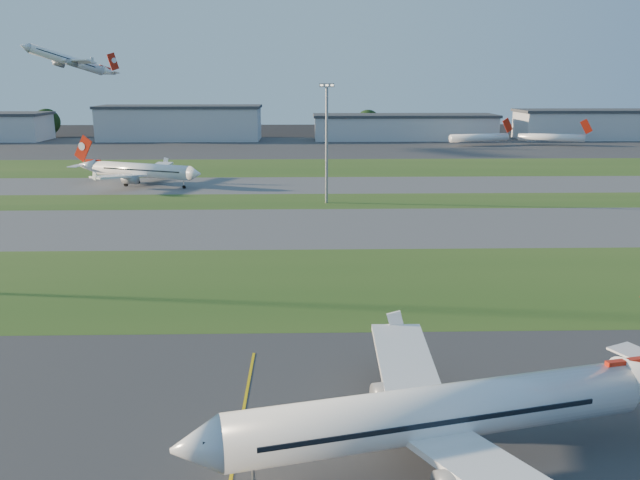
{
  "coord_description": "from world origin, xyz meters",
  "views": [
    {
      "loc": [
        10.24,
        -27.88,
        26.84
      ],
      "look_at": [
        12.1,
        48.38,
        7.0
      ],
      "focal_mm": 35.0,
      "sensor_mm": 36.0,
      "label": 1
    }
  ],
  "objects_px": {
    "mini_jet_near": "(480,137)",
    "mini_jet_far": "(552,137)",
    "airliner_parked": "(443,413)",
    "airliner_taxiing": "(141,171)",
    "light_mast_centre": "(327,136)"
  },
  "relations": [
    {
      "from": "mini_jet_near",
      "to": "mini_jet_far",
      "type": "xyz_separation_m",
      "value": [
        29.65,
        -0.51,
        0.0
      ]
    },
    {
      "from": "airliner_parked",
      "to": "airliner_taxiing",
      "type": "height_order",
      "value": "airliner_parked"
    },
    {
      "from": "mini_jet_near",
      "to": "airliner_parked",
      "type": "bearing_deg",
      "value": -121.22
    },
    {
      "from": "light_mast_centre",
      "to": "airliner_taxiing",
      "type": "bearing_deg",
      "value": 152.78
    },
    {
      "from": "airliner_parked",
      "to": "light_mast_centre",
      "type": "xyz_separation_m",
      "value": [
        -4.78,
        96.96,
        10.72
      ]
    },
    {
      "from": "mini_jet_far",
      "to": "light_mast_centre",
      "type": "height_order",
      "value": "light_mast_centre"
    },
    {
      "from": "mini_jet_near",
      "to": "mini_jet_far",
      "type": "bearing_deg",
      "value": -16.22
    },
    {
      "from": "mini_jet_near",
      "to": "airliner_taxiing",
      "type": "bearing_deg",
      "value": -155.05
    },
    {
      "from": "airliner_taxiing",
      "to": "mini_jet_near",
      "type": "xyz_separation_m",
      "value": [
        113.84,
        96.16,
        -0.61
      ]
    },
    {
      "from": "airliner_taxiing",
      "to": "mini_jet_far",
      "type": "relative_size",
      "value": 1.21
    },
    {
      "from": "airliner_parked",
      "to": "mini_jet_near",
      "type": "bearing_deg",
      "value": 60.79
    },
    {
      "from": "light_mast_centre",
      "to": "mini_jet_far",
      "type": "bearing_deg",
      "value": 51.09
    },
    {
      "from": "airliner_parked",
      "to": "light_mast_centre",
      "type": "height_order",
      "value": "light_mast_centre"
    },
    {
      "from": "airliner_parked",
      "to": "mini_jet_far",
      "type": "distance_m",
      "value": 235.37
    },
    {
      "from": "airliner_taxiing",
      "to": "light_mast_centre",
      "type": "xyz_separation_m",
      "value": [
        46.85,
        -24.1,
        10.92
      ]
    }
  ]
}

